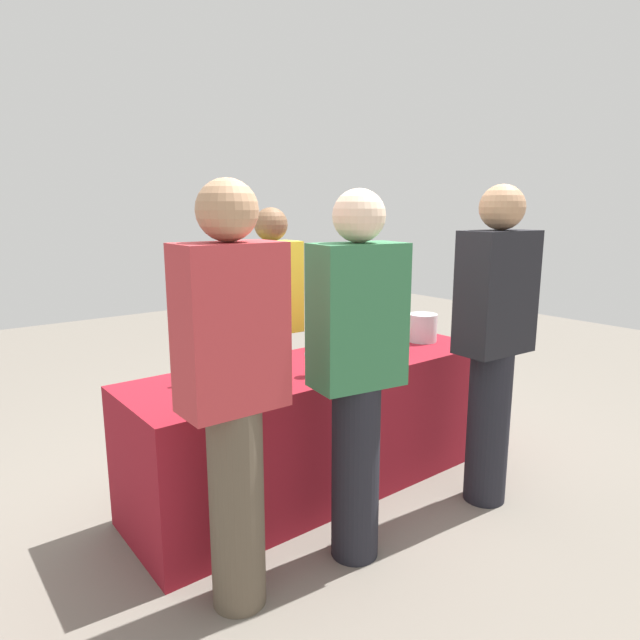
{
  "coord_description": "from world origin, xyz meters",
  "views": [
    {
      "loc": [
        -1.86,
        -2.37,
        1.61
      ],
      "look_at": [
        0.0,
        0.0,
        1.0
      ],
      "focal_mm": 30.98,
      "sensor_mm": 36.0,
      "label": 1
    }
  ],
  "objects": [
    {
      "name": "wine_glass_3",
      "position": [
        0.35,
        -0.17,
        0.84
      ],
      "size": [
        0.06,
        0.06,
        0.12
      ],
      "color": "silver",
      "rests_on": "tasting_table"
    },
    {
      "name": "wine_glass_2",
      "position": [
        0.25,
        -0.18,
        0.84
      ],
      "size": [
        0.07,
        0.07,
        0.13
      ],
      "color": "silver",
      "rests_on": "tasting_table"
    },
    {
      "name": "ice_bucket",
      "position": [
        0.86,
        -0.0,
        0.84
      ],
      "size": [
        0.19,
        0.19,
        0.18
      ],
      "primitive_type": "cylinder",
      "color": "silver",
      "rests_on": "tasting_table"
    },
    {
      "name": "wine_glass_4",
      "position": [
        0.53,
        -0.12,
        0.86
      ],
      "size": [
        0.07,
        0.07,
        0.15
      ],
      "color": "silver",
      "rests_on": "tasting_table"
    },
    {
      "name": "wine_bottle_4",
      "position": [
        0.48,
        0.18,
        0.86
      ],
      "size": [
        0.08,
        0.08,
        0.3
      ],
      "color": "black",
      "rests_on": "tasting_table"
    },
    {
      "name": "wine_bottle_1",
      "position": [
        -0.39,
        0.17,
        0.86
      ],
      "size": [
        0.07,
        0.07,
        0.32
      ],
      "color": "black",
      "rests_on": "tasting_table"
    },
    {
      "name": "wine_bottle_0",
      "position": [
        -0.69,
        0.1,
        0.86
      ],
      "size": [
        0.07,
        0.07,
        0.29
      ],
      "color": "black",
      "rests_on": "tasting_table"
    },
    {
      "name": "wine_bottle_5",
      "position": [
        0.58,
        0.16,
        0.87
      ],
      "size": [
        0.08,
        0.08,
        0.32
      ],
      "color": "black",
      "rests_on": "tasting_table"
    },
    {
      "name": "guest_0",
      "position": [
        -0.87,
        -0.57,
        0.94
      ],
      "size": [
        0.41,
        0.23,
        1.72
      ],
      "rotation": [
        0.0,
        0.0,
        -0.01
      ],
      "color": "brown",
      "rests_on": "ground_plane"
    },
    {
      "name": "wine_glass_1",
      "position": [
        -0.08,
        -0.15,
        0.84
      ],
      "size": [
        0.07,
        0.07,
        0.13
      ],
      "color": "silver",
      "rests_on": "tasting_table"
    },
    {
      "name": "guest_2",
      "position": [
        0.63,
        -0.69,
        0.94
      ],
      "size": [
        0.43,
        0.26,
        1.73
      ],
      "rotation": [
        0.0,
        0.0,
        -0.07
      ],
      "color": "black",
      "rests_on": "ground_plane"
    },
    {
      "name": "wine_glass_0",
      "position": [
        -0.18,
        -0.16,
        0.86
      ],
      "size": [
        0.08,
        0.08,
        0.15
      ],
      "color": "silver",
      "rests_on": "tasting_table"
    },
    {
      "name": "tasting_table",
      "position": [
        0.0,
        0.0,
        0.37
      ],
      "size": [
        2.21,
        0.69,
        0.75
      ],
      "primitive_type": "cube",
      "color": "maroon",
      "rests_on": "ground_plane"
    },
    {
      "name": "wine_bottle_2",
      "position": [
        -0.29,
        0.1,
        0.86
      ],
      "size": [
        0.07,
        0.07,
        0.31
      ],
      "color": "black",
      "rests_on": "tasting_table"
    },
    {
      "name": "ground_plane",
      "position": [
        0.0,
        0.0,
        0.0
      ],
      "size": [
        12.0,
        12.0,
        0.0
      ],
      "primitive_type": "plane",
      "color": "slate"
    },
    {
      "name": "wine_bottle_6",
      "position": [
        0.79,
        0.14,
        0.86
      ],
      "size": [
        0.07,
        0.07,
        0.3
      ],
      "color": "black",
      "rests_on": "tasting_table"
    },
    {
      "name": "server_pouring",
      "position": [
        0.1,
        0.64,
        0.88
      ],
      "size": [
        0.38,
        0.22,
        1.62
      ],
      "rotation": [
        0.0,
        0.0,
        3.12
      ],
      "color": "black",
      "rests_on": "ground_plane"
    },
    {
      "name": "guest_1",
      "position": [
        -0.28,
        -0.62,
        0.92
      ],
      "size": [
        0.43,
        0.28,
        1.69
      ],
      "rotation": [
        0.0,
        0.0,
        -0.16
      ],
      "color": "black",
      "rests_on": "ground_plane"
    },
    {
      "name": "wine_bottle_3",
      "position": [
        0.2,
        0.09,
        0.87
      ],
      "size": [
        0.08,
        0.08,
        0.33
      ],
      "color": "black",
      "rests_on": "tasting_table"
    }
  ]
}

